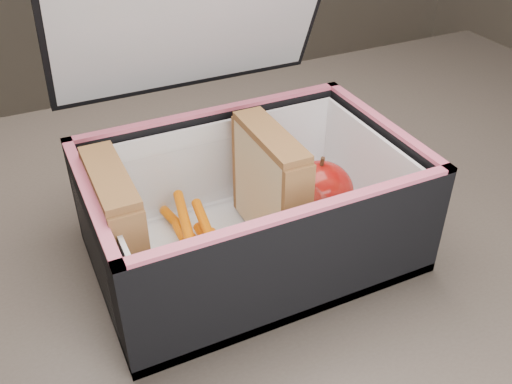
% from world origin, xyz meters
% --- Properties ---
extents(kitchen_table, '(1.20, 0.80, 0.75)m').
position_xyz_m(kitchen_table, '(0.00, 0.00, 0.66)').
color(kitchen_table, brown).
rests_on(kitchen_table, ground).
extents(lunch_bag, '(0.29, 0.27, 0.29)m').
position_xyz_m(lunch_bag, '(-0.06, -0.01, 0.81)').
color(lunch_bag, black).
rests_on(lunch_bag, kitchen_table).
extents(plastic_tub, '(0.19, 0.14, 0.08)m').
position_xyz_m(plastic_tub, '(-0.11, -0.01, 0.80)').
color(plastic_tub, white).
rests_on(plastic_tub, lunch_bag).
extents(sandwich_left, '(0.03, 0.10, 0.11)m').
position_xyz_m(sandwich_left, '(-0.18, -0.01, 0.82)').
color(sandwich_left, '#DCB98B').
rests_on(sandwich_left, plastic_tub).
extents(sandwich_right, '(0.03, 0.10, 0.11)m').
position_xyz_m(sandwich_right, '(-0.04, -0.01, 0.82)').
color(sandwich_right, '#DCB98B').
rests_on(sandwich_right, plastic_tub).
extents(carrot_sticks, '(0.05, 0.15, 0.03)m').
position_xyz_m(carrot_sticks, '(-0.11, -0.02, 0.78)').
color(carrot_sticks, '#F05D00').
rests_on(carrot_sticks, plastic_tub).
extents(paper_napkin, '(0.10, 0.10, 0.01)m').
position_xyz_m(paper_napkin, '(0.02, -0.02, 0.77)').
color(paper_napkin, white).
rests_on(paper_napkin, lunch_bag).
extents(red_apple, '(0.07, 0.07, 0.07)m').
position_xyz_m(red_apple, '(0.02, -0.02, 0.80)').
color(red_apple, '#920004').
rests_on(red_apple, paper_napkin).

